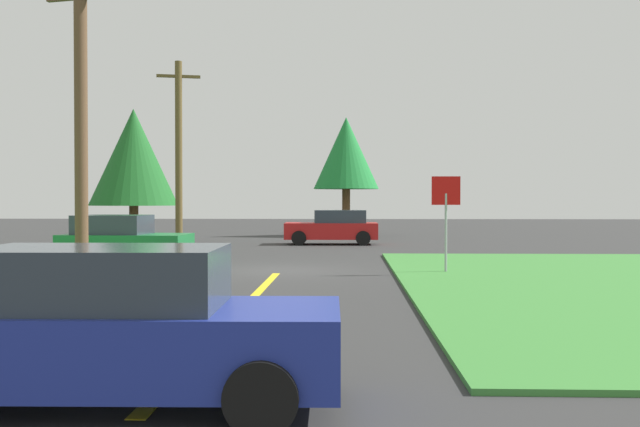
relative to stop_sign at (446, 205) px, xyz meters
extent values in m
plane|color=#313131|center=(-4.79, 0.97, -1.96)|extent=(120.00, 120.00, 0.00)
cube|color=yellow|center=(-4.79, -7.03, -1.96)|extent=(0.20, 14.00, 0.01)
cylinder|color=#9EA0A8|center=(0.00, 0.00, -0.82)|extent=(0.07, 0.07, 2.28)
cube|color=red|center=(0.00, 0.00, 0.40)|extent=(0.80, 0.04, 0.80)
cube|color=navy|center=(-5.06, -13.61, -1.32)|extent=(4.45, 1.85, 0.76)
cube|color=#2D3842|center=(-5.26, -13.62, -0.64)|extent=(2.46, 1.60, 0.60)
cylinder|color=black|center=(-3.58, -12.72, -1.62)|extent=(0.68, 0.23, 0.68)
cylinder|color=black|center=(-3.54, -14.44, -1.62)|extent=(0.68, 0.23, 0.68)
cylinder|color=black|center=(-6.58, -12.78, -1.62)|extent=(0.68, 0.23, 0.68)
cube|color=#196B33|center=(-9.77, 2.17, -1.32)|extent=(4.00, 2.17, 0.76)
cube|color=#2D3842|center=(-10.19, 2.19, -0.64)|extent=(2.24, 1.84, 0.60)
cylinder|color=black|center=(-8.39, 3.06, -1.62)|extent=(0.69, 0.26, 0.68)
cylinder|color=black|center=(-8.49, 1.14, -1.62)|extent=(0.69, 0.26, 0.68)
cylinder|color=black|center=(-11.04, 3.20, -1.62)|extent=(0.69, 0.26, 0.68)
cylinder|color=black|center=(-11.14, 1.28, -1.62)|extent=(0.69, 0.26, 0.68)
cube|color=red|center=(-3.54, 13.98, -1.32)|extent=(4.37, 1.97, 0.76)
cube|color=#2D3842|center=(-3.10, 13.98, -0.64)|extent=(2.41, 1.71, 0.60)
cylinder|color=black|center=(-5.01, 13.02, -1.62)|extent=(0.68, 0.23, 0.68)
cylinder|color=black|center=(-5.02, 14.90, -1.62)|extent=(0.68, 0.23, 0.68)
cylinder|color=black|center=(-2.05, 13.05, -1.62)|extent=(0.68, 0.23, 0.68)
cylinder|color=black|center=(-2.07, 14.93, -1.62)|extent=(0.68, 0.23, 0.68)
cylinder|color=brown|center=(-9.18, -3.35, 1.82)|extent=(0.31, 0.31, 7.57)
cylinder|color=brown|center=(-9.82, 9.72, 1.98)|extent=(0.30, 0.30, 7.88)
cube|color=brown|center=(-9.82, 9.72, 5.29)|extent=(1.78, 0.55, 0.12)
cylinder|color=brown|center=(-2.84, 22.31, -0.59)|extent=(0.47, 0.47, 2.75)
cone|color=#1C7A32|center=(-2.84, 22.31, 2.88)|extent=(3.81, 3.81, 4.20)
cylinder|color=brown|center=(-12.85, 13.60, -1.04)|extent=(0.43, 0.43, 1.84)
cone|color=#1B5D22|center=(-12.85, 13.60, 2.16)|extent=(4.15, 4.15, 4.56)
camera|label=1|loc=(-2.78, -20.93, 0.13)|focal=41.52mm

